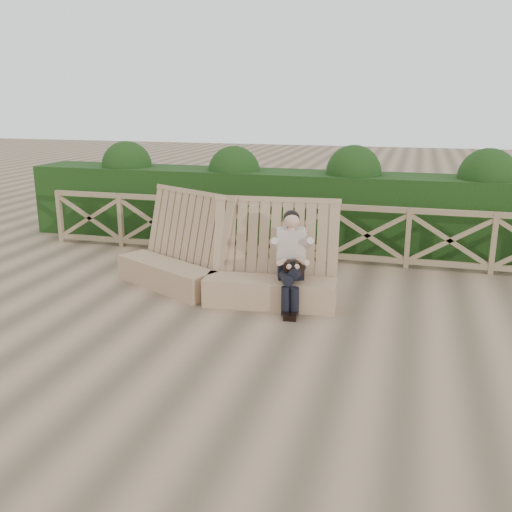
# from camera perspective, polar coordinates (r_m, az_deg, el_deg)

# --- Properties ---
(ground) EXTENTS (60.00, 60.00, 0.00)m
(ground) POSITION_cam_1_polar(r_m,az_deg,el_deg) (7.72, -2.25, -7.11)
(ground) COLOR brown
(ground) RESTS_ON ground
(bench) EXTENTS (3.78, 1.58, 1.55)m
(bench) POSITION_cam_1_polar(r_m,az_deg,el_deg) (8.84, -3.79, -1.49)
(bench) COLOR #936F54
(bench) RESTS_ON ground
(woman) EXTENTS (0.53, 0.94, 1.42)m
(woman) POSITION_cam_1_polar(r_m,az_deg,el_deg) (8.23, 3.53, -0.19)
(woman) COLOR black
(woman) RESTS_ON ground
(guardrail) EXTENTS (10.10, 0.09, 1.10)m
(guardrail) POSITION_cam_1_polar(r_m,az_deg,el_deg) (10.78, 3.47, 2.57)
(guardrail) COLOR olive
(guardrail) RESTS_ON ground
(hedge) EXTENTS (12.00, 1.20, 1.50)m
(hedge) POSITION_cam_1_polar(r_m,az_deg,el_deg) (11.89, 4.74, 4.74)
(hedge) COLOR black
(hedge) RESTS_ON ground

